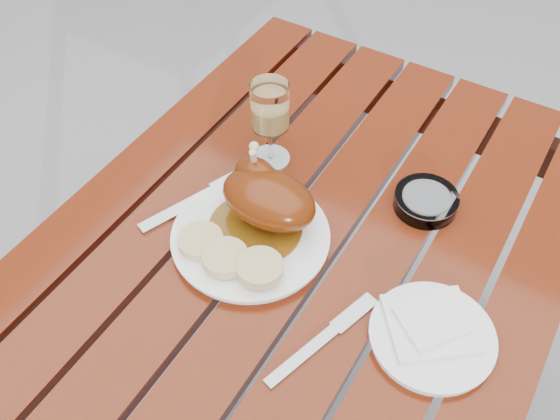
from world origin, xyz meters
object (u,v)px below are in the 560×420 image
at_px(dinner_plate, 251,238).
at_px(side_plate, 432,337).
at_px(ashtray, 426,201).
at_px(table, 288,370).
at_px(wine_glass, 270,124).

height_order(dinner_plate, side_plate, dinner_plate).
xyz_separation_m(dinner_plate, ashtray, (0.22, 0.22, 0.01)).
height_order(table, ashtray, ashtray).
bearing_deg(ashtray, table, -122.22).
relative_size(side_plate, ashtray, 1.68).
bearing_deg(side_plate, table, 176.10).
xyz_separation_m(wine_glass, ashtray, (0.29, 0.04, -0.07)).
bearing_deg(wine_glass, ashtray, 7.28).
bearing_deg(ashtray, side_plate, -65.48).
bearing_deg(side_plate, ashtray, 114.52).
bearing_deg(wine_glass, dinner_plate, -67.85).
xyz_separation_m(table, side_plate, (0.25, -0.02, 0.38)).
bearing_deg(ashtray, wine_glass, -172.72).
distance_m(table, dinner_plate, 0.39).
xyz_separation_m(table, wine_glass, (-0.15, 0.18, 0.46)).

